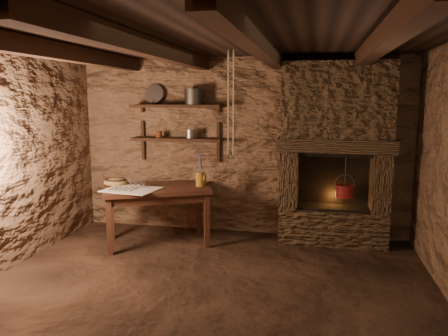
% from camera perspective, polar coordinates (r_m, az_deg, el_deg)
% --- Properties ---
extents(floor, '(4.50, 4.50, 0.00)m').
position_cam_1_polar(floor, '(4.40, -2.51, -15.86)').
color(floor, black).
rests_on(floor, ground).
extents(back_wall, '(4.50, 0.04, 2.40)m').
position_cam_1_polar(back_wall, '(5.98, 2.14, 2.82)').
color(back_wall, brown).
rests_on(back_wall, floor).
extents(front_wall, '(4.50, 0.04, 2.40)m').
position_cam_1_polar(front_wall, '(2.22, -15.77, -8.62)').
color(front_wall, brown).
rests_on(front_wall, floor).
extents(ceiling, '(4.50, 4.00, 0.04)m').
position_cam_1_polar(ceiling, '(4.03, -2.77, 16.83)').
color(ceiling, black).
rests_on(ceiling, back_wall).
extents(beam_far_left, '(0.14, 3.95, 0.16)m').
position_cam_1_polar(beam_far_left, '(4.62, -21.66, 14.10)').
color(beam_far_left, black).
rests_on(beam_far_left, ceiling).
extents(beam_mid_left, '(0.14, 3.95, 0.16)m').
position_cam_1_polar(beam_mid_left, '(4.17, -9.67, 15.21)').
color(beam_mid_left, black).
rests_on(beam_mid_left, ceiling).
extents(beam_mid_right, '(0.14, 3.95, 0.16)m').
position_cam_1_polar(beam_mid_right, '(3.92, 4.61, 15.69)').
color(beam_mid_right, black).
rests_on(beam_mid_right, ceiling).
extents(beam_far_right, '(0.14, 3.95, 0.16)m').
position_cam_1_polar(beam_far_right, '(3.92, 19.81, 15.20)').
color(beam_far_right, black).
rests_on(beam_far_right, ceiling).
extents(shelf_lower, '(1.25, 0.30, 0.04)m').
position_cam_1_polar(shelf_lower, '(6.02, -6.13, 3.77)').
color(shelf_lower, black).
rests_on(shelf_lower, back_wall).
extents(shelf_upper, '(1.25, 0.30, 0.04)m').
position_cam_1_polar(shelf_upper, '(6.00, -6.20, 8.05)').
color(shelf_upper, black).
rests_on(shelf_upper, back_wall).
extents(hearth, '(1.43, 0.51, 2.30)m').
position_cam_1_polar(hearth, '(5.67, 14.30, 2.45)').
color(hearth, '#332519').
rests_on(hearth, floor).
extents(work_table, '(1.50, 1.22, 0.75)m').
position_cam_1_polar(work_table, '(5.69, -8.69, -5.82)').
color(work_table, '#341B12').
rests_on(work_table, floor).
extents(linen_cloth, '(0.70, 0.60, 0.01)m').
position_cam_1_polar(linen_cloth, '(5.47, -11.99, -2.75)').
color(linen_cloth, white).
rests_on(linen_cloth, work_table).
extents(pewter_cutlery_row, '(0.55, 0.28, 0.01)m').
position_cam_1_polar(pewter_cutlery_row, '(5.45, -12.08, -2.69)').
color(pewter_cutlery_row, gray).
rests_on(pewter_cutlery_row, linen_cloth).
extents(drinking_glasses, '(0.20, 0.06, 0.08)m').
position_cam_1_polar(drinking_glasses, '(5.56, -11.31, -2.07)').
color(drinking_glasses, white).
rests_on(drinking_glasses, linen_cloth).
extents(stoneware_jug, '(0.14, 0.14, 0.41)m').
position_cam_1_polar(stoneware_jug, '(5.55, -3.10, -0.57)').
color(stoneware_jug, '#92631C').
rests_on(stoneware_jug, work_table).
extents(wooden_bowl, '(0.34, 0.34, 0.11)m').
position_cam_1_polar(wooden_bowl, '(5.81, -13.94, -1.80)').
color(wooden_bowl, olive).
rests_on(wooden_bowl, work_table).
extents(iron_stockpot, '(0.29, 0.29, 0.19)m').
position_cam_1_polar(iron_stockpot, '(5.92, -3.93, 9.17)').
color(iron_stockpot, '#312F2C').
rests_on(iron_stockpot, shelf_upper).
extents(tin_pan, '(0.29, 0.15, 0.28)m').
position_cam_1_polar(tin_pan, '(6.21, -9.09, 9.51)').
color(tin_pan, gray).
rests_on(tin_pan, shelf_upper).
extents(small_kettle, '(0.20, 0.18, 0.18)m').
position_cam_1_polar(small_kettle, '(5.96, -4.38, 4.50)').
color(small_kettle, gray).
rests_on(small_kettle, shelf_lower).
extents(rusty_tin, '(0.11, 0.11, 0.09)m').
position_cam_1_polar(rusty_tin, '(6.10, -8.52, 4.39)').
color(rusty_tin, '#542410').
rests_on(rusty_tin, shelf_lower).
extents(red_pot, '(0.27, 0.27, 0.54)m').
position_cam_1_polar(red_pot, '(5.71, 15.47, -2.81)').
color(red_pot, maroon).
rests_on(red_pot, hearth).
extents(hanging_ropes, '(0.08, 0.08, 1.20)m').
position_cam_1_polar(hanging_ropes, '(5.00, 0.90, 8.46)').
color(hanging_ropes, tan).
rests_on(hanging_ropes, ceiling).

